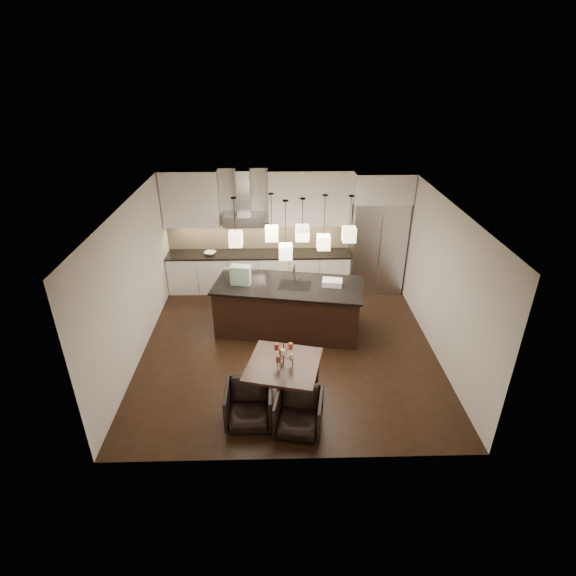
{
  "coord_description": "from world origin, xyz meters",
  "views": [
    {
      "loc": [
        -0.19,
        -7.2,
        4.97
      ],
      "look_at": [
        0.0,
        0.2,
        1.15
      ],
      "focal_mm": 28.0,
      "sensor_mm": 36.0,
      "label": 1
    }
  ],
  "objects_px": {
    "armchair_left": "(249,405)",
    "refrigerator": "(376,247)",
    "armchair_right": "(299,412)",
    "island_body": "(288,308)",
    "dining_table": "(284,380)"
  },
  "relations": [
    {
      "from": "island_body",
      "to": "refrigerator",
      "type": "bearing_deg",
      "value": 50.62
    },
    {
      "from": "refrigerator",
      "to": "armchair_right",
      "type": "relative_size",
      "value": 3.08
    },
    {
      "from": "island_body",
      "to": "dining_table",
      "type": "distance_m",
      "value": 2.06
    },
    {
      "from": "refrigerator",
      "to": "island_body",
      "type": "xyz_separation_m",
      "value": [
        -2.08,
        -1.79,
        -0.58
      ]
    },
    {
      "from": "armchair_left",
      "to": "refrigerator",
      "type": "bearing_deg",
      "value": 57.95
    },
    {
      "from": "dining_table",
      "to": "refrigerator",
      "type": "bearing_deg",
      "value": 73.32
    },
    {
      "from": "armchair_right",
      "to": "island_body",
      "type": "bearing_deg",
      "value": 101.22
    },
    {
      "from": "dining_table",
      "to": "armchair_left",
      "type": "bearing_deg",
      "value": -120.23
    },
    {
      "from": "armchair_left",
      "to": "armchair_right",
      "type": "height_order",
      "value": "armchair_left"
    },
    {
      "from": "armchair_left",
      "to": "island_body",
      "type": "bearing_deg",
      "value": 75.75
    },
    {
      "from": "island_body",
      "to": "armchair_right",
      "type": "distance_m",
      "value": 2.78
    },
    {
      "from": "refrigerator",
      "to": "armchair_left",
      "type": "distance_m",
      "value": 5.23
    },
    {
      "from": "refrigerator",
      "to": "armchair_left",
      "type": "bearing_deg",
      "value": -121.99
    },
    {
      "from": "refrigerator",
      "to": "dining_table",
      "type": "relative_size",
      "value": 1.94
    },
    {
      "from": "armchair_right",
      "to": "refrigerator",
      "type": "bearing_deg",
      "value": 75.85
    }
  ]
}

